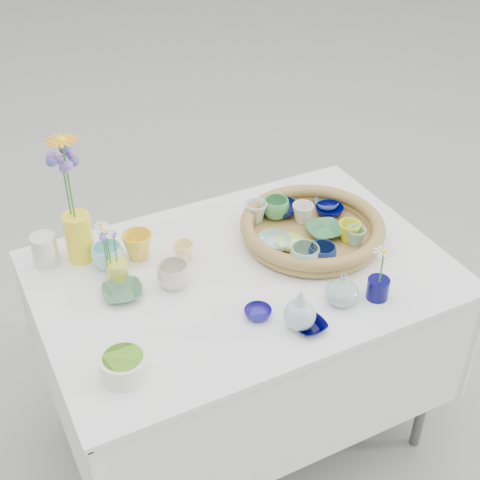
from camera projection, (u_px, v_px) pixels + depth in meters
name	position (u px, v px, depth m)	size (l,w,h in m)	color
ground	(242.00, 430.00, 2.52)	(80.00, 80.00, 0.00)	gray
display_table	(242.00, 430.00, 2.52)	(1.26, 0.86, 0.77)	white
wicker_tray	(312.00, 229.00, 2.19)	(0.47, 0.47, 0.08)	olive
tray_ceramic_0	(280.00, 209.00, 2.29)	(0.12, 0.12, 0.04)	#061146
tray_ceramic_1	(329.00, 210.00, 2.29)	(0.10, 0.10, 0.03)	#010241
tray_ceramic_2	(349.00, 232.00, 2.16)	(0.07, 0.07, 0.07)	yellow
tray_ceramic_3	(325.00, 231.00, 2.19)	(0.12, 0.12, 0.03)	#337744
tray_ceramic_4	(305.00, 257.00, 2.04)	(0.09, 0.09, 0.07)	#90BB99
tray_ceramic_5	(274.00, 243.00, 2.14)	(0.11, 0.11, 0.03)	#8BC5B1
tray_ceramic_6	(256.00, 212.00, 2.25)	(0.08, 0.08, 0.07)	silver
tray_ceramic_7	(303.00, 213.00, 2.25)	(0.07, 0.07, 0.07)	silver
tray_ceramic_8	(327.00, 204.00, 2.33)	(0.09, 0.09, 0.03)	#6FA7CA
tray_ceramic_9	(322.00, 255.00, 2.05)	(0.09, 0.09, 0.07)	#0E1F4F
tray_ceramic_10	(290.00, 244.00, 2.14)	(0.09, 0.09, 0.03)	#FCFF77
tray_ceramic_11	(355.00, 236.00, 2.14)	(0.06, 0.06, 0.06)	#8AD0B8
tray_ceramic_12	(276.00, 208.00, 2.27)	(0.09, 0.09, 0.07)	#4EA85A
loose_ceramic_0	(138.00, 246.00, 2.11)	(0.10, 0.10, 0.09)	yellow
loose_ceramic_1	(184.00, 252.00, 2.10)	(0.07, 0.07, 0.06)	#FFE58E
loose_ceramic_2	(123.00, 293.00, 1.97)	(0.12, 0.12, 0.03)	#477852
loose_ceramic_3	(174.00, 275.00, 1.99)	(0.10, 0.10, 0.08)	beige
loose_ceramic_4	(258.00, 313.00, 1.90)	(0.08, 0.08, 0.02)	navy
loose_ceramic_5	(108.00, 256.00, 2.07)	(0.10, 0.10, 0.08)	#95E3E0
loose_ceramic_6	(309.00, 326.00, 1.86)	(0.09, 0.09, 0.02)	#00002C
fluted_bowl	(124.00, 366.00, 1.70)	(0.13, 0.13, 0.07)	silver
bud_vase_paleblue	(300.00, 308.00, 1.83)	(0.09, 0.09, 0.14)	#A7BEC8
bud_vase_seafoam	(342.00, 289.00, 1.93)	(0.10, 0.10, 0.10)	#90B5A9
bud_vase_cobalt	(378.00, 288.00, 1.95)	(0.07, 0.07, 0.07)	#070749
single_daisy	(382.00, 267.00, 1.89)	(0.07, 0.07, 0.13)	beige
tall_vase_yellow	(79.00, 237.00, 2.08)	(0.09, 0.09, 0.16)	yellow
gerbera	(68.00, 180.00, 1.95)	(0.11, 0.11, 0.28)	orange
hydrangea	(66.00, 188.00, 1.99)	(0.08, 0.08, 0.26)	#49429C
white_pitcher	(45.00, 250.00, 2.07)	(0.11, 0.08, 0.11)	silver
daisy_cup	(118.00, 272.00, 2.01)	(0.06, 0.06, 0.07)	#D8DB3D
daisy_posy	(109.00, 244.00, 1.96)	(0.08, 0.08, 0.13)	white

